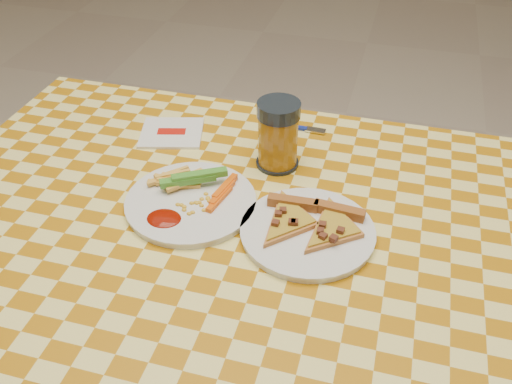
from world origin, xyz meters
TOP-DOWN VIEW (x-y plane):
  - table at (0.00, 0.00)m, footprint 1.28×0.88m
  - plate_left at (-0.12, 0.03)m, footprint 0.25×0.25m
  - plate_right at (0.11, 0.00)m, footprint 0.24×0.24m
  - fries_veggies at (-0.12, 0.04)m, footprint 0.19×0.18m
  - pizza_slices at (0.12, 0.02)m, footprint 0.20×0.19m
  - drink_glass at (0.01, 0.20)m, footprint 0.09×0.09m
  - napkin at (-0.25, 0.25)m, footprint 0.16×0.16m
  - fork at (0.02, 0.35)m, footprint 0.14×0.02m

SIDE VIEW (x-z plane):
  - table at x=0.00m, z-range 0.30..1.06m
  - napkin at x=-0.25m, z-range 0.76..0.76m
  - fork at x=0.02m, z-range 0.76..0.76m
  - plate_left at x=-0.12m, z-range 0.76..0.77m
  - plate_right at x=0.11m, z-range 0.76..0.77m
  - pizza_slices at x=0.12m, z-range 0.76..0.79m
  - fries_veggies at x=-0.12m, z-range 0.76..0.80m
  - drink_glass at x=0.01m, z-range 0.75..0.90m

